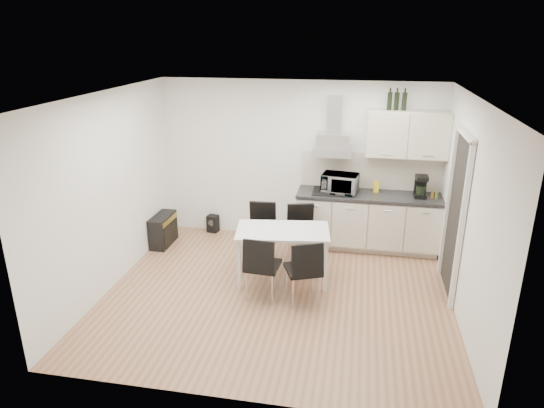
# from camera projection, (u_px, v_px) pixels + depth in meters

# --- Properties ---
(ground) EXTENTS (4.50, 4.50, 0.00)m
(ground) POSITION_uv_depth(u_px,v_px,m) (277.00, 294.00, 6.45)
(ground) COLOR #A57A5D
(ground) RESTS_ON ground
(wall_back) EXTENTS (4.50, 0.10, 2.60)m
(wall_back) POSITION_uv_depth(u_px,v_px,m) (299.00, 162.00, 7.86)
(wall_back) COLOR white
(wall_back) RESTS_ON ground
(wall_front) EXTENTS (4.50, 0.10, 2.60)m
(wall_front) POSITION_uv_depth(u_px,v_px,m) (237.00, 279.00, 4.16)
(wall_front) COLOR white
(wall_front) RESTS_ON ground
(wall_left) EXTENTS (0.10, 4.00, 2.60)m
(wall_left) POSITION_uv_depth(u_px,v_px,m) (110.00, 192.00, 6.39)
(wall_left) COLOR white
(wall_left) RESTS_ON ground
(wall_right) EXTENTS (0.10, 4.00, 2.60)m
(wall_right) POSITION_uv_depth(u_px,v_px,m) (468.00, 214.00, 5.62)
(wall_right) COLOR white
(wall_right) RESTS_ON ground
(ceiling) EXTENTS (4.50, 4.50, 0.00)m
(ceiling) POSITION_uv_depth(u_px,v_px,m) (278.00, 96.00, 5.57)
(ceiling) COLOR white
(ceiling) RESTS_ON wall_back
(doorway) EXTENTS (0.08, 1.04, 2.10)m
(doorway) POSITION_uv_depth(u_px,v_px,m) (454.00, 217.00, 6.22)
(doorway) COLOR white
(doorway) RESTS_ON ground
(kitchenette) EXTENTS (2.22, 0.64, 2.52)m
(kitchenette) POSITION_uv_depth(u_px,v_px,m) (371.00, 199.00, 7.56)
(kitchenette) COLOR beige
(kitchenette) RESTS_ON ground
(dining_table) EXTENTS (1.34, 0.88, 0.75)m
(dining_table) POSITION_uv_depth(u_px,v_px,m) (283.00, 236.00, 6.62)
(dining_table) COLOR white
(dining_table) RESTS_ON ground
(chair_far_left) EXTENTS (0.47, 0.52, 0.88)m
(chair_far_left) POSITION_uv_depth(u_px,v_px,m) (261.00, 233.00, 7.26)
(chair_far_left) COLOR black
(chair_far_left) RESTS_ON ground
(chair_far_right) EXTENTS (0.55, 0.60, 0.88)m
(chair_far_right) POSITION_uv_depth(u_px,v_px,m) (302.00, 236.00, 7.18)
(chair_far_right) COLOR black
(chair_far_right) RESTS_ON ground
(chair_near_left) EXTENTS (0.47, 0.53, 0.88)m
(chair_near_left) POSITION_uv_depth(u_px,v_px,m) (263.00, 266.00, 6.25)
(chair_near_left) COLOR black
(chair_near_left) RESTS_ON ground
(chair_near_right) EXTENTS (0.60, 0.63, 0.88)m
(chair_near_right) POSITION_uv_depth(u_px,v_px,m) (303.00, 270.00, 6.14)
(chair_near_right) COLOR black
(chair_near_right) RESTS_ON ground
(guitar_amp) EXTENTS (0.27, 0.61, 0.50)m
(guitar_amp) POSITION_uv_depth(u_px,v_px,m) (163.00, 230.00, 7.87)
(guitar_amp) COLOR black
(guitar_amp) RESTS_ON ground
(floor_speaker) EXTENTS (0.20, 0.19, 0.30)m
(floor_speaker) POSITION_uv_depth(u_px,v_px,m) (213.00, 224.00, 8.41)
(floor_speaker) COLOR black
(floor_speaker) RESTS_ON ground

